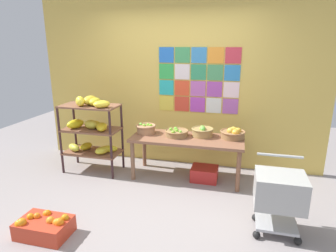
# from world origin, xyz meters

# --- Properties ---
(ground) EXTENTS (9.05, 9.05, 0.00)m
(ground) POSITION_xyz_m (0.00, 0.00, 0.00)
(ground) COLOR gray
(back_wall_with_art) EXTENTS (4.63, 0.07, 2.89)m
(back_wall_with_art) POSITION_xyz_m (0.01, 1.55, 1.44)
(back_wall_with_art) COLOR #DCB952
(back_wall_with_art) RESTS_ON ground
(banana_shelf_unit) EXTENTS (0.88, 0.49, 1.21)m
(banana_shelf_unit) POSITION_xyz_m (-1.19, 0.85, 0.73)
(banana_shelf_unit) COLOR #372022
(banana_shelf_unit) RESTS_ON ground
(display_table) EXTENTS (1.64, 0.65, 0.63)m
(display_table) POSITION_xyz_m (0.28, 0.97, 0.56)
(display_table) COLOR brown
(display_table) RESTS_ON ground
(fruit_basket_right) EXTENTS (0.32, 0.32, 0.17)m
(fruit_basket_right) POSITION_xyz_m (0.49, 1.09, 0.71)
(fruit_basket_right) COLOR #A48049
(fruit_basket_right) RESTS_ON display_table
(fruit_basket_back_right) EXTENTS (0.35, 0.35, 0.12)m
(fruit_basket_back_right) POSITION_xyz_m (0.12, 1.00, 0.69)
(fruit_basket_back_right) COLOR olive
(fruit_basket_back_right) RESTS_ON display_table
(fruit_basket_left) EXTENTS (0.36, 0.36, 0.17)m
(fruit_basket_left) POSITION_xyz_m (0.94, 1.11, 0.71)
(fruit_basket_left) COLOR olive
(fruit_basket_left) RESTS_ON display_table
(fruit_basket_centre) EXTENTS (0.31, 0.31, 0.15)m
(fruit_basket_centre) POSITION_xyz_m (-0.37, 1.03, 0.71)
(fruit_basket_centre) COLOR #B07E55
(fruit_basket_centre) RESTS_ON display_table
(produce_crate_under_table) EXTENTS (0.39, 0.33, 0.20)m
(produce_crate_under_table) POSITION_xyz_m (0.56, 0.95, 0.10)
(produce_crate_under_table) COLOR red
(produce_crate_under_table) RESTS_ON ground
(orange_crate_foreground) EXTENTS (0.54, 0.35, 0.24)m
(orange_crate_foreground) POSITION_xyz_m (-0.90, -0.77, 0.11)
(orange_crate_foreground) COLOR red
(orange_crate_foreground) RESTS_ON ground
(shopping_cart) EXTENTS (0.50, 0.47, 0.80)m
(shopping_cart) POSITION_xyz_m (1.46, -0.11, 0.47)
(shopping_cart) COLOR black
(shopping_cart) RESTS_ON ground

